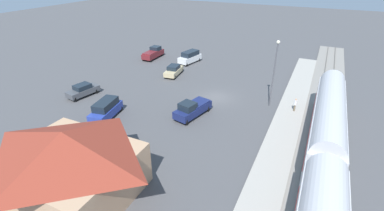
# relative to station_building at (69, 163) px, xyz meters

# --- Properties ---
(ground_plane) EXTENTS (200.00, 200.00, 0.00)m
(ground_plane) POSITION_rel_station_building_xyz_m (-4.00, -22.00, -3.07)
(ground_plane) COLOR #4C4C4F
(railway_track) EXTENTS (4.80, 70.00, 0.30)m
(railway_track) POSITION_rel_station_building_xyz_m (-18.00, -22.00, -2.98)
(railway_track) COLOR gray
(railway_track) RESTS_ON ground
(platform) EXTENTS (3.20, 46.00, 0.30)m
(platform) POSITION_rel_station_building_xyz_m (-14.00, -22.00, -2.92)
(platform) COLOR #A8A399
(platform) RESTS_ON ground
(station_building) EXTENTS (10.51, 8.90, 5.91)m
(station_building) POSITION_rel_station_building_xyz_m (0.00, 0.00, 0.00)
(station_building) COLOR tan
(station_building) RESTS_ON ground
(pedestrian_on_platform) EXTENTS (0.36, 0.36, 1.71)m
(pedestrian_on_platform) POSITION_rel_station_building_xyz_m (-14.40, -21.93, -1.79)
(pedestrian_on_platform) COLOR brown
(pedestrian_on_platform) RESTS_ON platform
(pickup_maroon) EXTENTS (2.02, 5.42, 2.14)m
(pickup_maroon) POSITION_rel_station_building_xyz_m (13.87, -33.48, -2.05)
(pickup_maroon) COLOR maroon
(pickup_maroon) RESTS_ON ground
(suv_white) EXTENTS (2.95, 5.20, 2.22)m
(suv_white) POSITION_rel_station_building_xyz_m (6.08, -34.06, -1.92)
(suv_white) COLOR white
(suv_white) RESTS_ON ground
(suv_blue) EXTENTS (2.80, 5.17, 2.22)m
(suv_blue) POSITION_rel_station_building_xyz_m (6.11, -10.83, -1.92)
(suv_blue) COLOR #283D9E
(suv_blue) RESTS_ON ground
(sedan_tan) EXTENTS (2.37, 4.69, 1.74)m
(sedan_tan) POSITION_rel_station_building_xyz_m (5.64, -26.91, -2.19)
(sedan_tan) COLOR #C6B284
(sedan_tan) RESTS_ON ground
(pickup_navy) EXTENTS (3.12, 5.70, 2.14)m
(pickup_navy) POSITION_rel_station_building_xyz_m (-3.15, -15.72, -2.05)
(pickup_navy) COLOR navy
(pickup_navy) RESTS_ON ground
(sedan_charcoal) EXTENTS (2.65, 4.77, 1.74)m
(sedan_charcoal) POSITION_rel_station_building_xyz_m (13.33, -14.29, -2.19)
(sedan_charcoal) COLOR #47494F
(sedan_charcoal) RESTS_ON ground
(light_pole_near_platform) EXTENTS (0.44, 0.44, 8.74)m
(light_pole_near_platform) POSITION_rel_station_building_xyz_m (-11.20, -22.57, 2.34)
(light_pole_near_platform) COLOR #515156
(light_pole_near_platform) RESTS_ON ground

